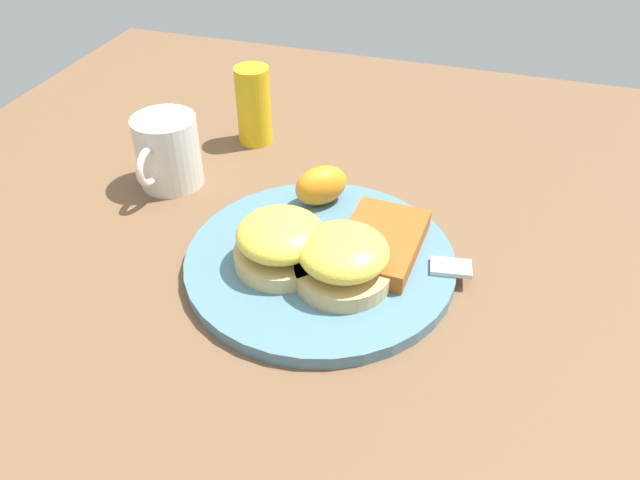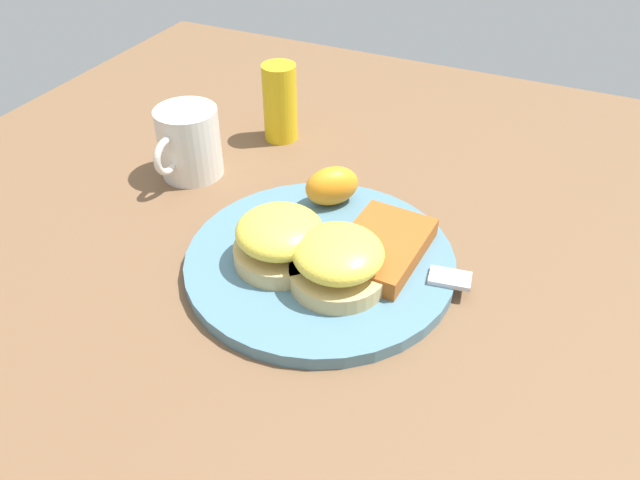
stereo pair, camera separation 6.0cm
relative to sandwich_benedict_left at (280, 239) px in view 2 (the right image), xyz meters
name	(u,v)px [view 2 (the right image)]	position (x,y,z in m)	size (l,w,h in m)	color
ground_plane	(320,267)	(-0.02, 0.03, -0.04)	(1.10, 1.10, 0.00)	brown
plate	(320,261)	(-0.02, 0.03, -0.03)	(0.27, 0.27, 0.01)	slate
sandwich_benedict_left	(280,239)	(0.00, 0.00, 0.00)	(0.09, 0.09, 0.05)	tan
sandwich_benedict_right	(338,261)	(0.01, 0.06, 0.00)	(0.09, 0.09, 0.05)	tan
hashbrown_patty	(382,247)	(-0.05, 0.09, -0.02)	(0.11, 0.08, 0.02)	#A2511D
orange_wedge	(332,186)	(-0.11, 0.01, 0.00)	(0.06, 0.04, 0.04)	orange
fork	(385,267)	(-0.03, 0.10, -0.02)	(0.05, 0.19, 0.00)	silver
cup	(189,143)	(-0.12, -0.18, 0.00)	(0.10, 0.07, 0.08)	silver
condiment_bottle	(280,103)	(-0.24, -0.13, 0.01)	(0.04, 0.04, 0.10)	gold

